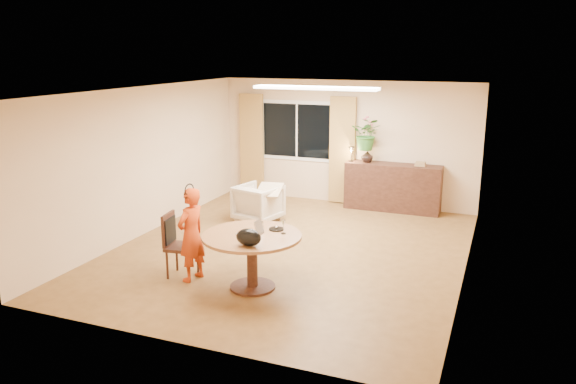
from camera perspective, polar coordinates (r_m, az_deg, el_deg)
The scene contains 24 objects.
floor at distance 9.27m, azimuth 0.20°, elevation -5.97°, with size 6.50×6.50×0.00m, color brown.
ceiling at distance 8.72m, azimuth 0.22°, elevation 10.28°, with size 6.50×6.50×0.00m, color white.
wall_back at distance 11.94m, azimuth 5.91°, elevation 5.01°, with size 5.50×5.50×0.00m, color tan.
wall_left at distance 10.21m, azimuth -14.35°, elevation 3.06°, with size 6.50×6.50×0.00m, color tan.
wall_right at distance 8.34m, azimuth 18.11°, elevation 0.32°, with size 6.50×6.50×0.00m, color tan.
window at distance 12.23m, azimuth 0.91°, elevation 6.25°, with size 1.70×0.03×1.30m.
curtain_left at distance 12.62m, azimuth -3.70°, elevation 4.84°, with size 0.55×0.08×2.25m, color olive.
curtain_right at distance 11.89m, azimuth 5.53°, elevation 4.22°, with size 0.55×0.08×2.25m, color olive.
ceiling_panel at distance 9.85m, azimuth 2.80°, elevation 10.52°, with size 2.20×0.35×0.05m, color white.
dining_table at distance 7.69m, azimuth -3.68°, elevation -5.51°, with size 1.36×1.36×0.78m.
dining_chair at distance 8.27m, azimuth -10.73°, elevation -5.34°, with size 0.45×0.41×0.94m, color black, non-canonical shape.
child at distance 8.04m, azimuth -9.80°, elevation -4.28°, with size 0.32×0.49×1.35m, color red.
laptop at distance 7.64m, azimuth -4.00°, elevation -3.47°, with size 0.33×0.22×0.22m, color #B7B7BC, non-canonical shape.
tumbler at distance 7.86m, azimuth -2.75°, elevation -3.39°, with size 0.07×0.07×0.10m, color white, non-canonical shape.
wine_glass at distance 7.63m, azimuth -0.48°, elevation -3.54°, with size 0.07×0.07×0.20m, color white, non-canonical shape.
pot_lid at distance 7.82m, azimuth -1.18°, elevation -3.73°, with size 0.21×0.21×0.03m, color white, non-canonical shape.
handbag at distance 7.17m, azimuth -4.02°, elevation -4.62°, with size 0.34×0.20×0.23m, color black, non-canonical shape.
armchair at distance 10.75m, azimuth -3.02°, elevation -1.13°, with size 0.76×0.78×0.71m, color beige.
throw at distance 10.53m, azimuth -1.90°, elevation 0.64°, with size 0.45×0.55×0.03m, color beige, non-canonical shape.
sideboard at distance 11.63m, azimuth 10.58°, elevation 0.47°, with size 1.93×0.47×0.96m, color black.
vase at distance 11.62m, azimuth 8.04°, elevation 3.62°, with size 0.24×0.24×0.25m, color black.
bouquet at distance 11.55m, azimuth 8.04°, elevation 5.84°, with size 0.59×0.51×0.66m, color #285D22.
book_stack at distance 11.44m, azimuth 13.30°, elevation 2.80°, with size 0.21×0.16×0.09m, color brown, non-canonical shape.
desk_lamp at distance 11.64m, azimuth 6.43°, elevation 3.88°, with size 0.13×0.13×0.32m, color black, non-canonical shape.
Camera 1 is at (3.16, -8.10, 3.21)m, focal length 35.00 mm.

